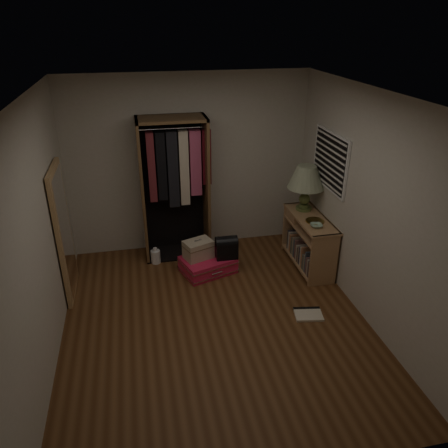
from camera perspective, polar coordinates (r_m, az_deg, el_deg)
The scene contains 13 objects.
ground at distance 5.29m, azimuth -1.08°, elevation -12.56°, with size 4.00×4.00×0.00m, color #543018.
room_walls at distance 4.57m, azimuth -0.41°, elevation 2.84°, with size 3.52×4.02×2.60m.
console_bookshelf at distance 6.31m, azimuth 10.90°, elevation -1.98°, with size 0.42×1.12×0.75m.
open_wardrobe at distance 6.23m, azimuth -6.37°, elevation 6.07°, with size 1.00×0.50×2.05m.
floor_mirror at distance 5.71m, azimuth -20.18°, elevation -1.13°, with size 0.06×0.80×1.70m.
pink_suitcase at distance 6.15m, azimuth -2.12°, elevation -5.31°, with size 0.85×0.72×0.22m.
train_case at distance 6.04m, azimuth -3.39°, elevation -3.31°, with size 0.45×0.38×0.28m.
black_bag at distance 6.02m, azimuth 0.33°, elevation -2.98°, with size 0.30×0.20×0.33m.
table_lamp at distance 6.19m, azimuth 10.69°, elevation 5.93°, with size 0.68×0.68×0.65m.
brass_tray at distance 6.02m, azimuth 11.78°, elevation 0.39°, with size 0.30×0.30×0.01m.
ceramic_bowl at distance 5.86m, azimuth 11.95°, elevation -0.21°, with size 0.16×0.16×0.04m, color #97B59B.
white_jug at distance 6.43m, azimuth -8.92°, elevation -4.19°, with size 0.14×0.14×0.24m.
floor_book at distance 5.48m, azimuth 10.91°, elevation -11.40°, with size 0.37×0.31×0.03m.
Camera 1 is at (-0.76, -4.08, 3.27)m, focal length 35.00 mm.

